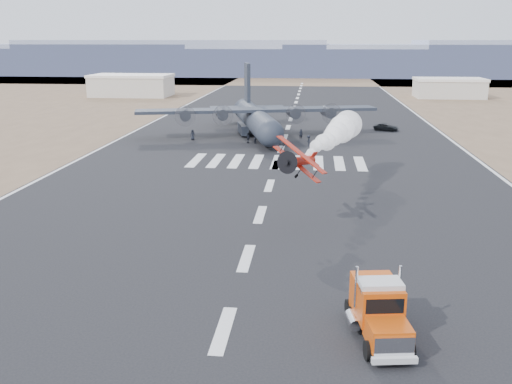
% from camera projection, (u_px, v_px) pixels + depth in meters
% --- Properties ---
extents(ground, '(500.00, 500.00, 0.00)m').
position_uv_depth(ground, '(223.00, 330.00, 35.01)').
color(ground, black).
rests_on(ground, ground).
extents(scrub_far, '(500.00, 80.00, 0.00)m').
position_uv_depth(scrub_far, '(303.00, 79.00, 256.01)').
color(scrub_far, brown).
rests_on(scrub_far, ground).
extents(runway_markings, '(60.00, 260.00, 0.01)m').
position_uv_depth(runway_markings, '(281.00, 149.00, 92.66)').
color(runway_markings, silver).
rests_on(runway_markings, ground).
extents(ridge_seg_b, '(150.00, 50.00, 15.00)m').
position_uv_depth(ridge_seg_b, '(54.00, 59.00, 295.63)').
color(ridge_seg_b, '#868FAA').
rests_on(ridge_seg_b, ground).
extents(ridge_seg_c, '(150.00, 50.00, 17.00)m').
position_uv_depth(ridge_seg_c, '(177.00, 57.00, 289.00)').
color(ridge_seg_c, '#868FAA').
rests_on(ridge_seg_c, ground).
extents(ridge_seg_d, '(150.00, 50.00, 13.00)m').
position_uv_depth(ridge_seg_d, '(305.00, 62.00, 283.15)').
color(ridge_seg_d, '#868FAA').
rests_on(ridge_seg_d, ground).
extents(ridge_seg_e, '(150.00, 50.00, 15.00)m').
position_uv_depth(ridge_seg_e, '(439.00, 60.00, 276.52)').
color(ridge_seg_e, '#868FAA').
rests_on(ridge_seg_e, ground).
extents(hangar_left, '(24.50, 14.50, 6.70)m').
position_uv_depth(hangar_left, '(132.00, 85.00, 178.55)').
color(hangar_left, '#B2AB9F').
rests_on(hangar_left, ground).
extents(hangar_right, '(20.50, 12.50, 5.90)m').
position_uv_depth(hangar_right, '(449.00, 88.00, 173.85)').
color(hangar_right, '#B2AB9F').
rests_on(hangar_right, ground).
extents(semi_truck, '(3.63, 8.22, 3.62)m').
position_uv_depth(semi_truck, '(378.00, 309.00, 33.87)').
color(semi_truck, black).
rests_on(semi_truck, ground).
extents(aerobatic_biplane, '(5.11, 5.41, 4.17)m').
position_uv_depth(aerobatic_biplane, '(300.00, 161.00, 52.92)').
color(aerobatic_biplane, '#B41A0C').
extents(smoke_trail, '(7.09, 21.84, 3.66)m').
position_uv_depth(smoke_trail, '(341.00, 130.00, 69.98)').
color(smoke_trail, white).
extents(transport_aircraft, '(43.42, 35.50, 12.65)m').
position_uv_depth(transport_aircraft, '(256.00, 117.00, 105.76)').
color(transport_aircraft, '#202731').
rests_on(transport_aircraft, ground).
extents(support_vehicle, '(5.24, 3.85, 1.32)m').
position_uv_depth(support_vehicle, '(386.00, 127.00, 111.52)').
color(support_vehicle, black).
rests_on(support_vehicle, ground).
extents(crew_a, '(0.80, 0.72, 1.83)m').
position_uv_depth(crew_a, '(301.00, 134.00, 101.86)').
color(crew_a, black).
rests_on(crew_a, ground).
extents(crew_b, '(0.83, 0.91, 1.59)m').
position_uv_depth(crew_b, '(320.00, 139.00, 97.21)').
color(crew_b, black).
rests_on(crew_b, ground).
extents(crew_c, '(0.87, 1.30, 1.84)m').
position_uv_depth(crew_c, '(308.00, 141.00, 95.08)').
color(crew_c, black).
rests_on(crew_c, ground).
extents(crew_d, '(1.11, 1.10, 1.76)m').
position_uv_depth(crew_d, '(248.00, 138.00, 97.98)').
color(crew_d, black).
rests_on(crew_d, ground).
extents(crew_e, '(0.89, 0.56, 1.80)m').
position_uv_depth(crew_e, '(193.00, 135.00, 101.09)').
color(crew_e, black).
rests_on(crew_e, ground).
extents(crew_f, '(0.57, 1.63, 1.74)m').
position_uv_depth(crew_f, '(279.00, 139.00, 97.03)').
color(crew_f, black).
rests_on(crew_f, ground).
extents(crew_g, '(0.73, 0.81, 1.85)m').
position_uv_depth(crew_g, '(273.00, 134.00, 101.67)').
color(crew_g, black).
rests_on(crew_g, ground).
extents(crew_h, '(0.74, 0.99, 1.84)m').
position_uv_depth(crew_h, '(256.00, 138.00, 97.53)').
color(crew_h, black).
rests_on(crew_h, ground).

